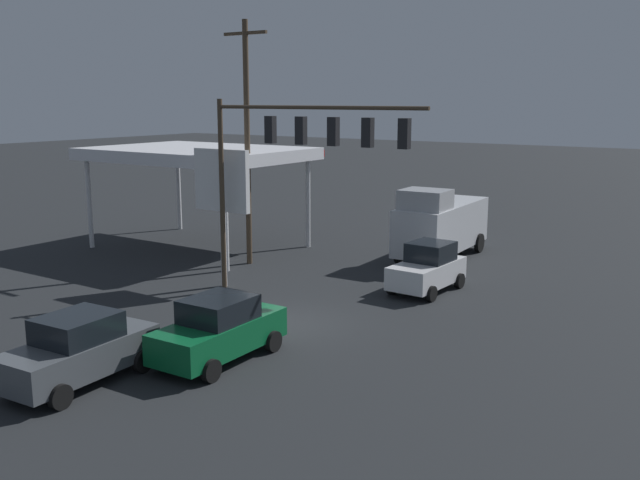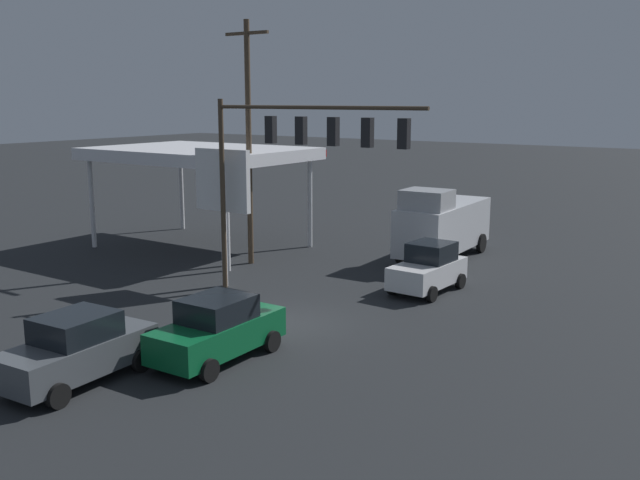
# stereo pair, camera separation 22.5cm
# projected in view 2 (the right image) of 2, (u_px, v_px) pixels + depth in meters

# --- Properties ---
(ground_plane) EXTENTS (200.00, 200.00, 0.00)m
(ground_plane) POSITION_uv_depth(u_px,v_px,m) (288.00, 323.00, 24.75)
(ground_plane) COLOR black
(traffic_signal_assembly) EXTENTS (8.96, 0.43, 7.65)m
(traffic_signal_assembly) POSITION_uv_depth(u_px,v_px,m) (299.00, 147.00, 25.74)
(traffic_signal_assembly) COLOR #473828
(traffic_signal_assembly) RESTS_ON ground
(utility_pole) EXTENTS (2.40, 0.26, 11.11)m
(utility_pole) POSITION_uv_depth(u_px,v_px,m) (249.00, 139.00, 32.58)
(utility_pole) COLOR #473828
(utility_pole) RESTS_ON ground
(gas_station_canopy) EXTENTS (10.52, 7.69, 5.19)m
(gas_station_canopy) POSITION_uv_depth(u_px,v_px,m) (200.00, 155.00, 36.51)
(gas_station_canopy) COLOR silver
(gas_station_canopy) RESTS_ON ground
(price_sign) EXTENTS (2.72, 0.27, 5.68)m
(price_sign) POSITION_uv_depth(u_px,v_px,m) (223.00, 186.00, 28.84)
(price_sign) COLOR silver
(price_sign) RESTS_ON ground
(sedan_waiting) EXTENTS (2.13, 4.43, 1.93)m
(sedan_waiting) POSITION_uv_depth(u_px,v_px,m) (218.00, 329.00, 21.11)
(sedan_waiting) COLOR #0C592D
(sedan_waiting) RESTS_ON ground
(sedan_far) EXTENTS (2.25, 4.49, 1.93)m
(sedan_far) POSITION_uv_depth(u_px,v_px,m) (77.00, 349.00, 19.43)
(sedan_far) COLOR #474C51
(sedan_far) RESTS_ON ground
(delivery_truck) EXTENTS (2.77, 6.88, 3.58)m
(delivery_truck) POSITION_uv_depth(u_px,v_px,m) (442.00, 224.00, 34.37)
(delivery_truck) COLOR silver
(delivery_truck) RESTS_ON ground
(hatchback_crossing) EXTENTS (2.09, 3.87, 1.97)m
(hatchback_crossing) POSITION_uv_depth(u_px,v_px,m) (428.00, 268.00, 28.68)
(hatchback_crossing) COLOR silver
(hatchback_crossing) RESTS_ON ground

